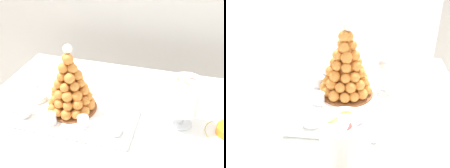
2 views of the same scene
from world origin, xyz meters
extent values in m
cylinder|color=brown|center=(-0.62, -0.41, 0.38)|extent=(0.04, 0.04, 0.77)
cylinder|color=brown|center=(-0.62, 0.41, 0.38)|extent=(0.04, 0.04, 0.77)
cube|color=brown|center=(0.00, 0.00, 0.78)|extent=(1.35, 0.94, 0.02)
cube|color=white|center=(0.00, 0.00, 0.79)|extent=(1.41, 1.00, 0.00)
cube|color=white|center=(-0.71, 0.00, 0.63)|extent=(0.01, 1.00, 0.31)
cube|color=white|center=(-0.23, -0.04, 0.79)|extent=(0.57, 0.33, 0.01)
cube|color=white|center=(-0.23, -0.20, 0.80)|extent=(0.57, 0.01, 0.02)
cube|color=white|center=(-0.23, 0.13, 0.80)|extent=(0.57, 0.01, 0.02)
cube|color=white|center=(-0.51, -0.04, 0.80)|extent=(0.01, 0.33, 0.02)
cube|color=white|center=(0.06, -0.04, 0.80)|extent=(0.01, 0.33, 0.02)
cylinder|color=white|center=(-0.23, -0.04, 0.80)|extent=(0.30, 0.30, 0.00)
cylinder|color=brown|center=(-0.26, 0.00, 0.80)|extent=(0.23, 0.23, 0.01)
cone|color=#BD6B2B|center=(-0.26, 0.00, 0.94)|extent=(0.15, 0.15, 0.27)
sphere|color=orange|center=(-0.17, 0.00, 0.83)|extent=(0.04, 0.04, 0.04)
sphere|color=orange|center=(-0.18, 0.04, 0.83)|extent=(0.04, 0.04, 0.04)
sphere|color=orange|center=(-0.21, 0.07, 0.83)|extent=(0.05, 0.05, 0.05)
sphere|color=orange|center=(-0.25, 0.08, 0.83)|extent=(0.05, 0.05, 0.05)
sphere|color=orange|center=(-0.29, 0.08, 0.83)|extent=(0.05, 0.05, 0.05)
sphere|color=orange|center=(-0.32, 0.05, 0.83)|extent=(0.05, 0.05, 0.05)
sphere|color=orange|center=(-0.34, 0.02, 0.83)|extent=(0.04, 0.04, 0.04)
sphere|color=orange|center=(-0.34, -0.03, 0.83)|extent=(0.04, 0.04, 0.04)
sphere|color=orange|center=(-0.32, -0.06, 0.83)|extent=(0.05, 0.05, 0.05)
sphere|color=orange|center=(-0.29, -0.09, 0.83)|extent=(0.04, 0.04, 0.04)
sphere|color=orange|center=(-0.25, -0.09, 0.83)|extent=(0.05, 0.05, 0.05)
sphere|color=orange|center=(-0.21, -0.08, 0.83)|extent=(0.04, 0.04, 0.04)
sphere|color=orange|center=(-0.18, -0.05, 0.83)|extent=(0.05, 0.05, 0.05)
sphere|color=orange|center=(-0.18, 0.02, 0.87)|extent=(0.05, 0.05, 0.05)
sphere|color=orange|center=(-0.21, 0.06, 0.87)|extent=(0.05, 0.05, 0.05)
sphere|color=orange|center=(-0.25, 0.07, 0.87)|extent=(0.05, 0.05, 0.05)
sphere|color=orange|center=(-0.29, 0.06, 0.87)|extent=(0.05, 0.05, 0.05)
sphere|color=orange|center=(-0.32, 0.03, 0.87)|extent=(0.04, 0.04, 0.04)
sphere|color=orange|center=(-0.33, -0.01, 0.87)|extent=(0.04, 0.04, 0.04)
sphere|color=orange|center=(-0.32, -0.05, 0.87)|extent=(0.04, 0.04, 0.04)
sphere|color=orange|center=(-0.28, -0.08, 0.87)|extent=(0.04, 0.04, 0.04)
sphere|color=orange|center=(-0.24, -0.08, 0.87)|extent=(0.04, 0.04, 0.04)
sphere|color=orange|center=(-0.20, -0.06, 0.87)|extent=(0.05, 0.05, 0.05)
sphere|color=orange|center=(-0.18, -0.02, 0.87)|extent=(0.04, 0.04, 0.04)
sphere|color=orange|center=(-0.21, 0.04, 0.90)|extent=(0.04, 0.04, 0.04)
sphere|color=orange|center=(-0.25, 0.06, 0.91)|extent=(0.04, 0.04, 0.04)
sphere|color=orange|center=(-0.29, 0.05, 0.91)|extent=(0.04, 0.04, 0.04)
sphere|color=orange|center=(-0.32, 0.02, 0.91)|extent=(0.05, 0.05, 0.05)
sphere|color=orange|center=(-0.31, -0.03, 0.91)|extent=(0.04, 0.04, 0.04)
sphere|color=orange|center=(-0.29, -0.06, 0.90)|extent=(0.04, 0.04, 0.04)
sphere|color=orange|center=(-0.24, -0.07, 0.91)|extent=(0.05, 0.05, 0.05)
sphere|color=orange|center=(-0.21, -0.05, 0.90)|extent=(0.05, 0.05, 0.05)
sphere|color=orange|center=(-0.19, 0.00, 0.90)|extent=(0.04, 0.04, 0.04)
sphere|color=orange|center=(-0.23, 0.04, 0.94)|extent=(0.05, 0.05, 0.05)
sphere|color=orange|center=(-0.27, 0.04, 0.94)|extent=(0.04, 0.04, 0.04)
sphere|color=orange|center=(-0.30, 0.01, 0.94)|extent=(0.05, 0.05, 0.05)
sphere|color=orange|center=(-0.30, -0.03, 0.95)|extent=(0.05, 0.05, 0.05)
sphere|color=orange|center=(-0.26, -0.05, 0.94)|extent=(0.04, 0.04, 0.04)
sphere|color=orange|center=(-0.22, -0.04, 0.95)|extent=(0.04, 0.04, 0.04)
sphere|color=orange|center=(-0.21, 0.00, 0.95)|extent=(0.04, 0.04, 0.04)
sphere|color=orange|center=(-0.25, 0.03, 0.98)|extent=(0.05, 0.05, 0.05)
sphere|color=orange|center=(-0.29, 0.01, 0.98)|extent=(0.04, 0.04, 0.04)
sphere|color=orange|center=(-0.28, -0.03, 0.98)|extent=(0.04, 0.04, 0.04)
sphere|color=orange|center=(-0.24, -0.04, 0.98)|extent=(0.05, 0.05, 0.05)
sphere|color=orange|center=(-0.22, 0.00, 0.98)|extent=(0.05, 0.05, 0.05)
sphere|color=orange|center=(-0.26, 0.02, 1.02)|extent=(0.04, 0.04, 0.04)
sphere|color=orange|center=(-0.27, -0.02, 1.02)|extent=(0.05, 0.05, 0.05)
sphere|color=orange|center=(-0.23, -0.01, 1.02)|extent=(0.04, 0.04, 0.04)
sphere|color=orange|center=(-0.26, 0.00, 1.06)|extent=(0.05, 0.05, 0.05)
sphere|color=orange|center=(-0.25, -0.01, 1.06)|extent=(0.05, 0.05, 0.05)
sphere|color=white|center=(-0.26, 0.00, 1.10)|extent=(0.04, 0.04, 0.04)
cylinder|color=silver|center=(-0.45, -0.11, 0.82)|extent=(0.06, 0.06, 0.05)
cylinder|color=gold|center=(-0.45, -0.11, 0.81)|extent=(0.05, 0.05, 0.02)
cylinder|color=#EAC166|center=(-0.45, -0.11, 0.83)|extent=(0.05, 0.05, 0.02)
sphere|color=brown|center=(-0.44, -0.12, 0.84)|extent=(0.02, 0.02, 0.02)
cylinder|color=silver|center=(-0.30, -0.13, 0.82)|extent=(0.05, 0.05, 0.05)
cylinder|color=brown|center=(-0.30, -0.13, 0.81)|extent=(0.05, 0.05, 0.02)
cylinder|color=#8C603D|center=(-0.30, -0.13, 0.83)|extent=(0.05, 0.05, 0.01)
sphere|color=brown|center=(-0.29, -0.14, 0.84)|extent=(0.01, 0.01, 0.01)
cylinder|color=silver|center=(-0.16, -0.11, 0.82)|extent=(0.05, 0.05, 0.05)
cylinder|color=#F4EAC6|center=(-0.16, -0.11, 0.81)|extent=(0.05, 0.05, 0.02)
cylinder|color=white|center=(-0.16, -0.11, 0.83)|extent=(0.05, 0.05, 0.01)
sphere|color=brown|center=(-0.16, -0.11, 0.84)|extent=(0.01, 0.01, 0.01)
cylinder|color=silver|center=(-0.02, -0.11, 0.82)|extent=(0.06, 0.06, 0.05)
cylinder|color=brown|center=(-0.02, -0.11, 0.81)|extent=(0.06, 0.06, 0.02)
cylinder|color=#8C603D|center=(-0.02, -0.11, 0.83)|extent=(0.06, 0.06, 0.02)
sphere|color=brown|center=(-0.03, -0.11, 0.84)|extent=(0.02, 0.02, 0.02)
cylinder|color=white|center=(-0.44, 0.02, 0.81)|extent=(0.08, 0.08, 0.03)
cylinder|color=#F2CC59|center=(-0.44, 0.02, 0.82)|extent=(0.07, 0.07, 0.00)
cylinder|color=white|center=(0.24, 0.04, 0.94)|extent=(0.13, 0.13, 0.15)
cylinder|color=#E54C47|center=(0.26, 0.03, 0.88)|extent=(0.05, 0.05, 0.05)
cylinder|color=#D199D8|center=(0.25, 0.05, 0.88)|extent=(0.05, 0.05, 0.05)
cylinder|color=#E54C47|center=(0.23, 0.03, 0.88)|extent=(0.06, 0.05, 0.04)
cylinder|color=#72B2E0|center=(0.25, 0.00, 0.88)|extent=(0.06, 0.06, 0.05)
cylinder|color=yellow|center=(0.27, 0.06, 0.91)|extent=(0.06, 0.05, 0.06)
cylinder|color=#9ED860|center=(0.23, 0.06, 0.91)|extent=(0.06, 0.05, 0.06)
cylinder|color=#E54C47|center=(0.22, 0.03, 0.91)|extent=(0.05, 0.05, 0.03)
cylinder|color=#D199D8|center=(0.25, 0.02, 0.91)|extent=(0.05, 0.05, 0.04)
cylinder|color=#E54C47|center=(0.25, 0.06, 0.93)|extent=(0.05, 0.05, 0.05)
cylinder|color=#72B2E0|center=(0.22, 0.05, 0.93)|extent=(0.06, 0.05, 0.06)
cylinder|color=#72B2E0|center=(0.24, 0.02, 0.93)|extent=(0.07, 0.05, 0.06)
cylinder|color=#F9A54C|center=(0.28, 0.02, 0.93)|extent=(0.06, 0.05, 0.06)
cylinder|color=yellow|center=(0.24, 0.05, 0.95)|extent=(0.05, 0.04, 0.05)
cylinder|color=#72B2E0|center=(0.23, 0.03, 0.95)|extent=(0.06, 0.05, 0.06)
cylinder|color=#F9A54C|center=(0.27, 0.03, 0.95)|extent=(0.07, 0.05, 0.07)
cylinder|color=brown|center=(0.23, 0.06, 0.98)|extent=(0.06, 0.05, 0.06)
cylinder|color=#9ED860|center=(0.23, 0.01, 0.98)|extent=(0.05, 0.05, 0.04)
cylinder|color=yellow|center=(0.27, 0.02, 0.98)|extent=(0.07, 0.05, 0.06)
cylinder|color=pink|center=(0.26, 0.06, 0.98)|extent=(0.05, 0.05, 0.05)
cylinder|color=#F9A54C|center=(0.22, 0.04, 1.00)|extent=(0.05, 0.05, 0.05)
cylinder|color=#9ED860|center=(0.24, 0.00, 1.00)|extent=(0.07, 0.05, 0.07)
cylinder|color=#E54C47|center=(0.26, 0.04, 1.00)|extent=(0.06, 0.05, 0.05)
cylinder|color=pink|center=(0.24, 0.06, 1.00)|extent=(0.06, 0.05, 0.06)
cylinder|color=silver|center=(-0.34, 0.16, 0.79)|extent=(0.06, 0.06, 0.00)
cylinder|color=silver|center=(-0.34, 0.16, 0.84)|extent=(0.01, 0.01, 0.10)
sphere|color=silver|center=(-0.34, 0.16, 0.92)|extent=(0.07, 0.07, 0.07)
cylinder|color=#EAE08C|center=(-0.34, 0.16, 0.91)|extent=(0.05, 0.05, 0.03)
camera|label=1|loc=(0.24, -1.02, 1.62)|focal=46.98mm
camera|label=2|loc=(0.82, 0.08, 1.44)|focal=45.40mm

